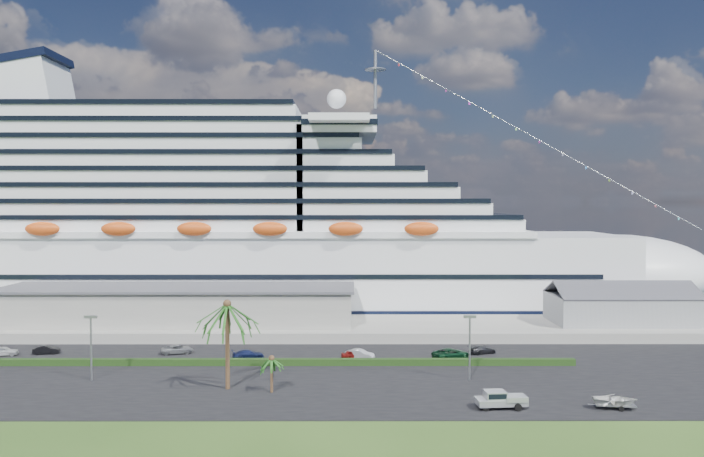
{
  "coord_description": "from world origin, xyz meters",
  "views": [
    {
      "loc": [
        4.88,
        -78.18,
        22.74
      ],
      "look_at": [
        5.12,
        30.0,
        18.56
      ],
      "focal_mm": 35.0,
      "sensor_mm": 36.0,
      "label": 1
    }
  ],
  "objects_px": {
    "cruise_ship": "(223,231)",
    "boat_trailer": "(615,400)",
    "pickup_truck": "(500,399)",
    "parked_car_3": "(248,354)"
  },
  "relations": [
    {
      "from": "cruise_ship",
      "to": "boat_trailer",
      "type": "distance_m",
      "value": 89.22
    },
    {
      "from": "pickup_truck",
      "to": "cruise_ship",
      "type": "bearing_deg",
      "value": 122.22
    },
    {
      "from": "parked_car_3",
      "to": "boat_trailer",
      "type": "bearing_deg",
      "value": -137.02
    },
    {
      "from": "pickup_truck",
      "to": "boat_trailer",
      "type": "xyz_separation_m",
      "value": [
        12.48,
        -0.27,
        -0.06
      ]
    },
    {
      "from": "parked_car_3",
      "to": "cruise_ship",
      "type": "bearing_deg",
      "value": -3.35
    },
    {
      "from": "parked_car_3",
      "to": "pickup_truck",
      "type": "distance_m",
      "value": 39.33
    },
    {
      "from": "cruise_ship",
      "to": "boat_trailer",
      "type": "height_order",
      "value": "cruise_ship"
    },
    {
      "from": "parked_car_3",
      "to": "boat_trailer",
      "type": "xyz_separation_m",
      "value": [
        43.72,
        -24.16,
        0.35
      ]
    },
    {
      "from": "pickup_truck",
      "to": "boat_trailer",
      "type": "bearing_deg",
      "value": -1.23
    },
    {
      "from": "parked_car_3",
      "to": "pickup_truck",
      "type": "xyz_separation_m",
      "value": [
        31.24,
        -23.89,
        0.41
      ]
    }
  ]
}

